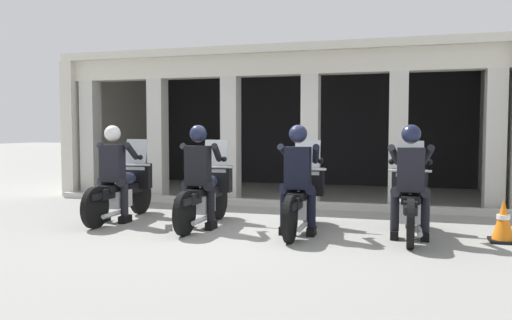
% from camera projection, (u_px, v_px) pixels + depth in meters
% --- Properties ---
extents(ground_plane, '(80.00, 80.00, 0.00)m').
position_uv_depth(ground_plane, '(293.00, 201.00, 10.64)').
color(ground_plane, gray).
extents(station_building, '(9.62, 4.42, 3.22)m').
position_uv_depth(station_building, '(292.00, 109.00, 12.40)').
color(station_building, black).
rests_on(station_building, ground).
extents(kerb_strip, '(9.12, 0.24, 0.12)m').
position_uv_depth(kerb_strip, '(263.00, 203.00, 9.97)').
color(kerb_strip, '#B7B5AD').
rests_on(kerb_strip, ground).
extents(motorcycle_far_left, '(0.62, 2.04, 1.35)m').
position_uv_depth(motorcycle_far_left, '(123.00, 190.00, 8.47)').
color(motorcycle_far_left, black).
rests_on(motorcycle_far_left, ground).
extents(police_officer_far_left, '(0.63, 0.61, 1.58)m').
position_uv_depth(police_officer_far_left, '(114.00, 165.00, 8.17)').
color(police_officer_far_left, black).
rests_on(police_officer_far_left, ground).
extents(motorcycle_center_left, '(0.62, 2.04, 1.35)m').
position_uv_depth(motorcycle_center_left, '(206.00, 194.00, 7.94)').
color(motorcycle_center_left, black).
rests_on(motorcycle_center_left, ground).
extents(police_officer_center_left, '(0.63, 0.61, 1.58)m').
position_uv_depth(police_officer_center_left, '(199.00, 168.00, 7.64)').
color(police_officer_center_left, black).
rests_on(police_officer_center_left, ground).
extents(motorcycle_center_right, '(0.62, 2.04, 1.35)m').
position_uv_depth(motorcycle_center_right, '(302.00, 198.00, 7.49)').
color(motorcycle_center_right, black).
rests_on(motorcycle_center_right, ground).
extents(police_officer_center_right, '(0.63, 0.61, 1.58)m').
position_uv_depth(police_officer_center_right, '(298.00, 170.00, 7.19)').
color(police_officer_center_right, black).
rests_on(police_officer_center_right, ground).
extents(motorcycle_far_right, '(0.62, 2.04, 1.35)m').
position_uv_depth(motorcycle_far_right, '(410.00, 201.00, 7.16)').
color(motorcycle_far_right, black).
rests_on(motorcycle_far_right, ground).
extents(police_officer_far_right, '(0.63, 0.61, 1.58)m').
position_uv_depth(police_officer_far_right, '(411.00, 172.00, 6.87)').
color(police_officer_far_right, black).
rests_on(police_officer_far_right, ground).
extents(traffic_cone_flank, '(0.34, 0.34, 0.59)m').
position_uv_depth(traffic_cone_flank, '(503.00, 221.00, 6.74)').
color(traffic_cone_flank, black).
rests_on(traffic_cone_flank, ground).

